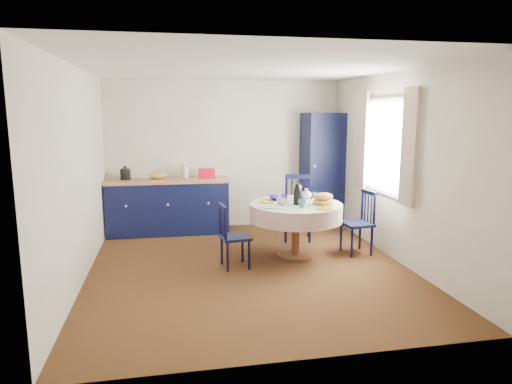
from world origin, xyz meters
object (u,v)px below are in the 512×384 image
(mug_d, at_px, (279,197))
(cobalt_bowl, at_px, (278,198))
(dining_table, at_px, (296,212))
(mug_c, at_px, (310,196))
(mug_a, at_px, (281,201))
(chair_right, at_px, (359,222))
(chair_left, at_px, (232,236))
(kitchen_counter, at_px, (168,205))
(chair_far, at_px, (298,207))
(mug_b, at_px, (302,204))
(pantry_cabinet, at_px, (323,170))

(mug_d, height_order, cobalt_bowl, mug_d)
(dining_table, xyz_separation_m, mug_c, (0.28, 0.28, 0.17))
(dining_table, bearing_deg, mug_a, -167.71)
(mug_a, relative_size, mug_d, 1.36)
(mug_c, bearing_deg, mug_d, 174.91)
(chair_right, xyz_separation_m, mug_c, (-0.64, 0.26, 0.35))
(chair_left, distance_m, chair_right, 1.85)
(kitchen_counter, height_order, chair_right, kitchen_counter)
(chair_right, bearing_deg, chair_far, -149.03)
(mug_b, xyz_separation_m, cobalt_bowl, (-0.18, 0.56, -0.02))
(chair_far, bearing_deg, dining_table, -92.29)
(kitchen_counter, xyz_separation_m, chair_left, (0.80, -1.89, -0.04))
(chair_right, bearing_deg, mug_d, -110.82)
(mug_d, bearing_deg, chair_left, -143.29)
(kitchen_counter, bearing_deg, cobalt_bowl, -40.99)
(chair_left, height_order, chair_right, chair_right)
(dining_table, xyz_separation_m, mug_b, (-0.00, -0.27, 0.17))
(chair_far, distance_m, mug_d, 0.78)
(kitchen_counter, relative_size, mug_c, 16.45)
(pantry_cabinet, height_order, dining_table, pantry_cabinet)
(pantry_cabinet, xyz_separation_m, chair_far, (-0.68, -0.81, -0.47))
(mug_d, xyz_separation_m, cobalt_bowl, (-0.02, -0.03, -0.01))
(dining_table, height_order, chair_left, dining_table)
(mug_c, distance_m, cobalt_bowl, 0.47)
(chair_far, height_order, cobalt_bowl, chair_far)
(mug_c, relative_size, mug_d, 1.33)
(pantry_cabinet, height_order, mug_a, pantry_cabinet)
(mug_d, bearing_deg, chair_right, -15.23)
(dining_table, relative_size, mug_c, 10.24)
(kitchen_counter, bearing_deg, chair_left, -66.14)
(dining_table, bearing_deg, cobalt_bowl, 122.78)
(dining_table, distance_m, mug_b, 0.32)
(mug_a, relative_size, mug_b, 1.14)
(mug_b, relative_size, mug_c, 0.90)
(pantry_cabinet, relative_size, mug_d, 21.37)
(chair_far, relative_size, cobalt_bowl, 3.88)
(mug_b, distance_m, mug_c, 0.62)
(pantry_cabinet, relative_size, mug_a, 15.68)
(mug_c, xyz_separation_m, cobalt_bowl, (-0.47, 0.01, -0.02))
(pantry_cabinet, bearing_deg, chair_far, -135.51)
(chair_left, xyz_separation_m, chair_far, (1.19, 1.12, 0.09))
(dining_table, distance_m, mug_c, 0.43)
(kitchen_counter, relative_size, mug_d, 21.95)
(chair_left, xyz_separation_m, mug_d, (0.74, 0.55, 0.38))
(chair_left, bearing_deg, chair_far, -53.60)
(mug_c, bearing_deg, chair_far, 90.48)
(kitchen_counter, height_order, chair_far, kitchen_counter)
(mug_b, bearing_deg, mug_d, 105.49)
(dining_table, distance_m, cobalt_bowl, 0.38)
(dining_table, height_order, mug_b, dining_table)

